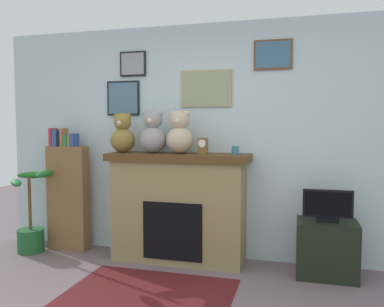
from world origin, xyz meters
name	(u,v)px	position (x,y,z in m)	size (l,w,h in m)	color
back_wall	(215,141)	(0.00, 2.00, 1.31)	(5.20, 0.15, 2.60)	silver
fireplace	(179,207)	(-0.35, 1.71, 0.60)	(1.54, 0.52, 1.18)	#8D7D50
bookshelf	(68,194)	(-1.74, 1.74, 0.66)	(0.48, 0.16, 1.45)	brown
potted_plant	(31,224)	(-2.11, 1.54, 0.33)	(0.53, 0.55, 0.96)	#1E592D
tv_stand	(327,249)	(1.19, 1.64, 0.27)	(0.57, 0.40, 0.55)	black
television	(328,207)	(1.19, 1.64, 0.69)	(0.47, 0.14, 0.31)	black
area_rug	(148,294)	(-0.35, 0.80, 0.00)	(1.47, 1.05, 0.01)	#53171A
candle_jar	(235,150)	(0.27, 1.69, 1.22)	(0.08, 0.08, 0.09)	teal
mantel_clock	(203,146)	(-0.07, 1.69, 1.26)	(0.10, 0.08, 0.17)	brown
teddy_bear_brown	(123,135)	(-0.99, 1.69, 1.38)	(0.27, 0.27, 0.44)	olive
teddy_bear_grey	(153,134)	(-0.63, 1.69, 1.39)	(0.29, 0.29, 0.47)	gray
teddy_bear_cream	(180,134)	(-0.33, 1.69, 1.39)	(0.29, 0.29, 0.46)	#C6AE8F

